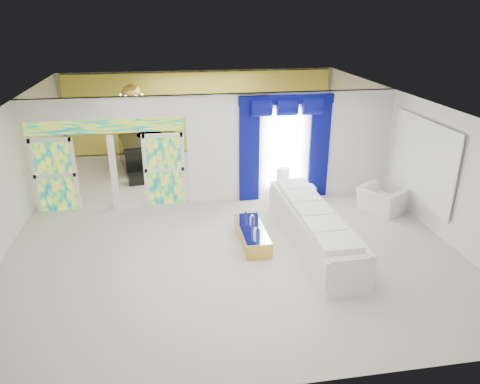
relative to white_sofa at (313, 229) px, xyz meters
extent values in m
plane|color=#B7AF9E|center=(-1.86, 1.97, -0.40)|extent=(12.00, 12.00, 0.00)
cube|color=white|center=(0.29, 2.97, 1.10)|extent=(5.70, 0.18, 3.00)
cube|color=white|center=(-4.71, 2.97, 2.32)|extent=(4.30, 0.18, 0.55)
cube|color=#994C3F|center=(-6.14, 2.97, 0.60)|extent=(0.95, 0.04, 2.00)
cube|color=#994C3F|center=(-3.29, 2.97, 0.60)|extent=(0.95, 0.04, 2.00)
cube|color=#994C3F|center=(-4.71, 2.97, 1.85)|extent=(4.00, 0.05, 0.35)
cube|color=white|center=(0.04, 2.87, 1.05)|extent=(1.00, 0.02, 2.30)
cube|color=#030A48|center=(-0.96, 2.84, 1.00)|extent=(0.55, 0.10, 2.80)
cube|color=#030A48|center=(1.04, 2.84, 1.00)|extent=(0.55, 0.10, 2.80)
cube|color=#030A48|center=(0.04, 2.84, 2.42)|extent=(2.60, 0.12, 0.25)
cube|color=white|center=(3.08, 0.97, 1.15)|extent=(0.04, 2.70, 1.90)
cube|color=gold|center=(-1.86, 7.87, 1.10)|extent=(9.70, 0.12, 2.90)
cube|color=white|center=(0.00, 0.00, 0.00)|extent=(1.04, 4.26, 0.81)
cube|color=gold|center=(-1.35, 0.30, -0.22)|extent=(0.60, 1.66, 0.37)
cube|color=white|center=(0.23, 2.53, -0.19)|extent=(1.27, 0.42, 0.42)
cylinder|color=white|center=(-0.07, 2.53, 0.31)|extent=(0.36, 0.36, 0.58)
imported|color=white|center=(2.34, 1.43, -0.06)|extent=(1.34, 1.39, 0.69)
cube|color=black|center=(-3.96, 6.30, 0.09)|extent=(1.82, 2.19, 0.98)
cube|color=black|center=(-3.96, 4.70, -0.25)|extent=(1.00, 0.54, 0.32)
cube|color=tan|center=(-6.36, 4.38, -0.02)|extent=(0.55, 0.50, 0.77)
sphere|color=gold|center=(-4.16, 5.37, 2.25)|extent=(0.60, 0.60, 0.60)
cylinder|color=#181490|center=(-1.35, 0.25, 0.10)|extent=(0.08, 0.08, 0.29)
cylinder|color=white|center=(-1.29, 0.66, 0.02)|extent=(0.11, 0.11, 0.12)
cylinder|color=#152596|center=(-1.33, -0.22, 0.07)|extent=(0.09, 0.09, 0.21)
cylinder|color=navy|center=(-1.42, 0.81, 0.04)|extent=(0.08, 0.08, 0.16)
cylinder|color=white|center=(-1.35, -0.03, 0.03)|extent=(0.10, 0.10, 0.13)
camera|label=1|loc=(-3.15, -8.85, 4.65)|focal=33.83mm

